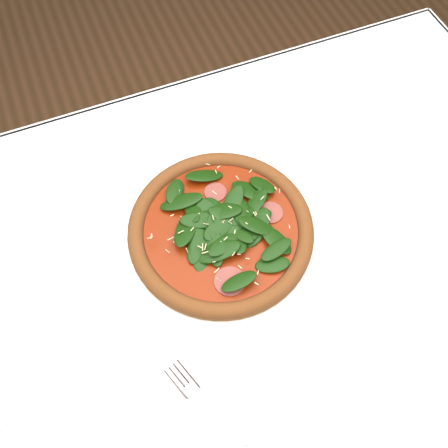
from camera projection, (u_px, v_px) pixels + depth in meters
name	position (u px, v px, depth m)	size (l,w,h in m)	color
ground	(228.00, 383.00, 1.39)	(6.00, 6.00, 0.00)	brown
dining_table	(231.00, 304.00, 0.82)	(1.21, 0.81, 0.75)	white
plate	(221.00, 234.00, 0.76)	(0.32, 0.32, 0.01)	white
pizza	(221.00, 228.00, 0.74)	(0.30, 0.30, 0.04)	brown
napkin	(220.00, 426.00, 0.63)	(0.16, 0.08, 0.01)	white
fork	(204.00, 407.00, 0.63)	(0.07, 0.16, 0.00)	silver
saucer_far	(443.00, 59.00, 0.94)	(0.13, 0.13, 0.01)	white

